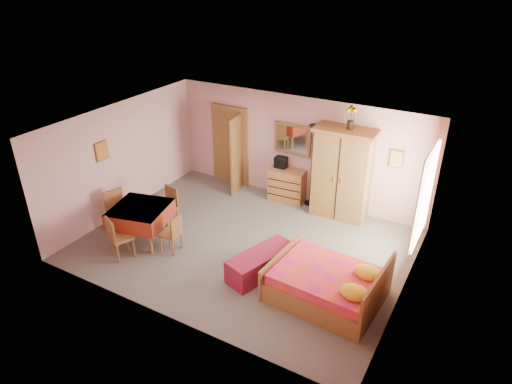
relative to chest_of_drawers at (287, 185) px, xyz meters
The scene contains 23 objects.
floor 2.28m from the chest_of_drawers, 86.83° to the right, with size 6.50×6.50×0.00m, color slate.
ceiling 3.13m from the chest_of_drawers, 86.83° to the right, with size 6.50×6.50×0.00m, color brown.
wall_back 0.93m from the chest_of_drawers, 64.76° to the left, with size 6.50×0.10×2.60m, color #D69D9B.
wall_front 4.82m from the chest_of_drawers, 88.50° to the right, with size 6.50×0.10×2.60m, color #D69D9B.
wall_left 3.95m from the chest_of_drawers, 144.41° to the right, with size 0.10×5.00×2.60m, color #D69D9B.
wall_right 4.14m from the chest_of_drawers, 33.55° to the right, with size 0.10×5.00×2.60m, color #D69D9B.
doorway 1.89m from the chest_of_drawers, behind, with size 1.06×0.12×2.15m, color #9E6B35.
window 3.64m from the chest_of_drawers, 17.29° to the right, with size 0.08×1.40×1.95m, color white.
picture_left 4.39m from the chest_of_drawers, 137.50° to the right, with size 0.04×0.32×0.42m, color orange.
picture_back 2.73m from the chest_of_drawers, ahead, with size 0.30×0.04×0.40m, color #D8BF59.
chest_of_drawers is the anchor object (origin of this frame).
wall_mirror 1.16m from the chest_of_drawers, 90.00° to the left, with size 0.96×0.05×0.76m, color white.
stereo 0.59m from the chest_of_drawers, 164.60° to the left, with size 0.29×0.21×0.27m, color black.
floor_lamp 0.84m from the chest_of_drawers, 10.89° to the left, with size 0.26×0.26×2.03m, color black.
wardrobe 1.54m from the chest_of_drawers, ahead, with size 1.36×0.70×2.14m, color olive.
sunflower_vase 2.47m from the chest_of_drawers, ahead, with size 0.21×0.21×0.52m, color yellow.
bed 3.69m from the chest_of_drawers, 53.01° to the right, with size 1.92×1.51×0.89m, color #CE1478.
bench 3.05m from the chest_of_drawers, 73.04° to the right, with size 0.52×1.41×0.47m, color maroon.
dining_table 3.66m from the chest_of_drawers, 120.83° to the right, with size 1.10×1.10×0.81m, color maroon.
chair_south 4.20m from the chest_of_drawers, 115.70° to the right, with size 0.41×0.41×0.91m, color #955F32.
chair_north 3.01m from the chest_of_drawers, 127.28° to the right, with size 0.41×0.41×0.90m, color olive.
chair_west 4.03m from the chest_of_drawers, 129.64° to the right, with size 0.42×0.42×0.93m, color #A86B38.
chair_east 3.33m from the chest_of_drawers, 109.30° to the right, with size 0.37×0.37×0.82m, color olive.
Camera 1 is at (4.18, -6.88, 5.42)m, focal length 32.00 mm.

